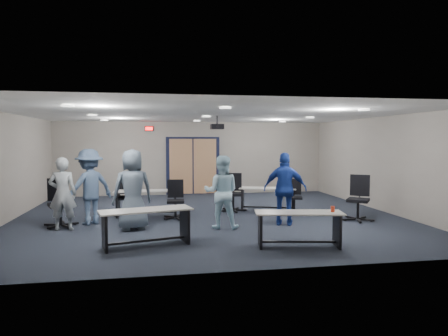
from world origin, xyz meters
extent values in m
plane|color=black|center=(0.00, 0.00, 0.00)|extent=(10.00, 10.00, 0.00)
cube|color=gray|center=(0.00, 4.50, 1.35)|extent=(10.00, 0.04, 2.70)
cube|color=gray|center=(0.00, -4.50, 1.35)|extent=(10.00, 0.04, 2.70)
cube|color=gray|center=(-5.00, 0.00, 1.35)|extent=(0.04, 9.00, 2.70)
cube|color=gray|center=(5.00, 0.00, 1.35)|extent=(0.04, 9.00, 2.70)
cube|color=white|center=(0.00, 0.00, 2.70)|extent=(10.00, 9.00, 0.04)
cube|color=black|center=(0.00, 4.47, 1.05)|extent=(2.00, 0.06, 2.20)
cube|color=#A6734C|center=(-0.45, 4.45, 1.05)|extent=(0.85, 0.04, 2.05)
cube|color=#A6734C|center=(0.45, 4.45, 1.05)|extent=(0.85, 0.04, 2.05)
cube|color=black|center=(-1.60, 4.45, 2.45)|extent=(0.32, 0.05, 0.18)
cube|color=#FF0C0C|center=(-1.60, 4.42, 2.45)|extent=(0.26, 0.02, 0.12)
cylinder|color=black|center=(0.30, 0.50, 2.58)|extent=(0.04, 0.04, 0.24)
cube|color=black|center=(0.30, 0.50, 2.40)|extent=(0.35, 0.30, 0.14)
cylinder|color=black|center=(0.30, 0.35, 2.40)|extent=(0.08, 0.03, 0.08)
cube|color=#A3A19A|center=(-1.58, -2.72, 0.69)|extent=(1.83, 0.98, 0.03)
cube|color=black|center=(-2.33, -2.90, 0.34)|extent=(0.17, 0.53, 0.68)
cube|color=black|center=(-0.83, -2.53, 0.34)|extent=(0.17, 0.53, 0.68)
cube|color=black|center=(-1.58, -2.72, 0.10)|extent=(1.51, 0.42, 0.04)
cube|color=#A3A19A|center=(1.28, -3.28, 0.66)|extent=(1.72, 0.84, 0.03)
cube|color=black|center=(0.56, -3.15, 0.32)|extent=(0.13, 0.50, 0.64)
cube|color=black|center=(2.00, -3.41, 0.32)|extent=(0.13, 0.50, 0.64)
cube|color=black|center=(1.28, -3.28, 0.09)|extent=(1.45, 0.31, 0.04)
cylinder|color=red|center=(1.91, -3.39, 0.72)|extent=(0.07, 0.07, 0.11)
cube|color=#A3A19A|center=(-1.63, 0.35, 0.67)|extent=(1.72, 0.64, 0.03)
cube|color=black|center=(-2.39, 0.39, 0.33)|extent=(0.07, 0.52, 0.66)
cube|color=black|center=(-0.88, 0.32, 0.33)|extent=(0.07, 0.52, 0.66)
cube|color=black|center=(-1.63, 0.35, 0.09)|extent=(1.51, 0.12, 0.04)
cube|color=#A3A19A|center=(1.79, 0.62, 0.64)|extent=(1.70, 1.02, 0.03)
cube|color=black|center=(1.11, 0.85, 0.31)|extent=(0.20, 0.48, 0.63)
cube|color=black|center=(2.47, 0.40, 0.31)|extent=(0.20, 0.48, 0.63)
cube|color=black|center=(1.79, 0.62, 0.09)|extent=(1.38, 0.49, 0.04)
imported|color=#949DA2|center=(-3.45, -1.05, 0.83)|extent=(0.61, 0.41, 1.66)
imported|color=#505E6D|center=(-1.91, -1.26, 0.92)|extent=(1.03, 0.82, 1.83)
imported|color=#BDE7FA|center=(0.10, -1.44, 0.84)|extent=(0.94, 0.80, 1.68)
imported|color=#1C389A|center=(1.65, -1.36, 0.87)|extent=(1.10, 0.76, 1.74)
imported|color=#485F82|center=(-2.96, -0.48, 0.91)|extent=(1.35, 1.24, 1.82)
camera|label=1|loc=(-1.40, -10.42, 2.03)|focal=32.00mm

